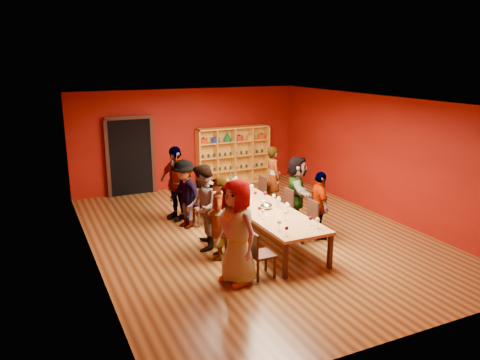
# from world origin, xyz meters

# --- Properties ---
(room_shell) EXTENTS (7.10, 9.10, 3.04)m
(room_shell) POSITION_xyz_m (0.00, 0.00, 1.50)
(room_shell) COLOR #513115
(room_shell) RESTS_ON ground
(tasting_table) EXTENTS (1.10, 4.50, 0.75)m
(tasting_table) POSITION_xyz_m (0.00, 0.00, 0.70)
(tasting_table) COLOR #AB7747
(tasting_table) RESTS_ON ground
(doorway) EXTENTS (1.40, 0.17, 2.30)m
(doorway) POSITION_xyz_m (-1.80, 4.43, 1.12)
(doorway) COLOR black
(doorway) RESTS_ON ground
(shelving_unit) EXTENTS (2.40, 0.40, 1.80)m
(shelving_unit) POSITION_xyz_m (1.40, 4.32, 0.98)
(shelving_unit) COLOR gold
(shelving_unit) RESTS_ON ground
(chair_person_left_0) EXTENTS (0.42, 0.42, 0.89)m
(chair_person_left_0) POSITION_xyz_m (-0.91, -1.92, 0.50)
(chair_person_left_0) COLOR black
(chair_person_left_0) RESTS_ON ground
(person_left_0) EXTENTS (0.74, 1.03, 1.90)m
(person_left_0) POSITION_xyz_m (-1.33, -1.92, 0.95)
(person_left_0) COLOR #47474B
(person_left_0) RESTS_ON ground
(chair_person_left_1) EXTENTS (0.42, 0.42, 0.89)m
(chair_person_left_1) POSITION_xyz_m (-0.91, -0.82, 0.50)
(chair_person_left_1) COLOR black
(chair_person_left_1) RESTS_ON ground
(person_left_1) EXTENTS (0.64, 0.73, 1.67)m
(person_left_1) POSITION_xyz_m (-1.24, -0.82, 0.84)
(person_left_1) COLOR #131636
(person_left_1) RESTS_ON ground
(chair_person_left_2) EXTENTS (0.42, 0.42, 0.89)m
(chair_person_left_2) POSITION_xyz_m (-0.91, -0.24, 0.50)
(chair_person_left_2) COLOR black
(chair_person_left_2) RESTS_ON ground
(person_left_2) EXTENTS (0.78, 0.99, 1.80)m
(person_left_2) POSITION_xyz_m (-1.35, -0.24, 0.90)
(person_left_2) COLOR silver
(person_left_2) RESTS_ON ground
(chair_person_left_3) EXTENTS (0.42, 0.42, 0.89)m
(chair_person_left_3) POSITION_xyz_m (-0.91, 1.12, 0.50)
(chair_person_left_3) COLOR black
(chair_person_left_3) RESTS_ON ground
(person_left_3) EXTENTS (0.73, 1.14, 1.63)m
(person_left_3) POSITION_xyz_m (-1.27, 1.12, 0.82)
(person_left_3) COLOR beige
(person_left_3) RESTS_ON ground
(chair_person_left_4) EXTENTS (0.42, 0.42, 0.89)m
(chair_person_left_4) POSITION_xyz_m (-0.91, 1.77, 0.50)
(chair_person_left_4) COLOR black
(chair_person_left_4) RESTS_ON ground
(person_left_4) EXTENTS (0.88, 1.18, 1.84)m
(person_left_4) POSITION_xyz_m (-1.27, 1.77, 0.92)
(person_left_4) COLOR #C18188
(person_left_4) RESTS_ON ground
(chair_person_right_1) EXTENTS (0.42, 0.42, 0.89)m
(chair_person_right_1) POSITION_xyz_m (0.91, -0.79, 0.50)
(chair_person_right_1) COLOR black
(chair_person_right_1) RESTS_ON ground
(person_right_1) EXTENTS (0.61, 0.96, 1.51)m
(person_right_1) POSITION_xyz_m (1.18, -0.79, 0.76)
(person_right_1) COLOR silver
(person_right_1) RESTS_ON ground
(chair_person_right_2) EXTENTS (0.42, 0.42, 0.89)m
(chair_person_right_2) POSITION_xyz_m (0.91, 0.24, 0.50)
(chair_person_right_2) COLOR black
(chair_person_right_2) RESTS_ON ground
(person_right_2) EXTENTS (1.03, 1.59, 1.66)m
(person_right_2) POSITION_xyz_m (1.23, 0.24, 0.83)
(person_right_2) COLOR #161D3C
(person_right_2) RESTS_ON ground
(chair_person_right_4) EXTENTS (0.42, 0.42, 0.89)m
(chair_person_right_4) POSITION_xyz_m (0.91, 1.57, 0.50)
(chair_person_right_4) COLOR black
(chair_person_right_4) RESTS_ON ground
(person_right_4) EXTENTS (0.50, 0.65, 1.66)m
(person_right_4) POSITION_xyz_m (1.33, 1.57, 0.83)
(person_right_4) COLOR #BD7E85
(person_right_4) RESTS_ON ground
(wine_glass_0) EXTENTS (0.09, 0.09, 0.21)m
(wine_glass_0) POSITION_xyz_m (0.35, -1.92, 0.91)
(wine_glass_0) COLOR silver
(wine_glass_0) RESTS_ON tasting_table
(wine_glass_1) EXTENTS (0.08, 0.08, 0.21)m
(wine_glass_1) POSITION_xyz_m (-0.06, -0.48, 0.90)
(wine_glass_1) COLOR silver
(wine_glass_1) RESTS_ON tasting_table
(wine_glass_2) EXTENTS (0.07, 0.07, 0.18)m
(wine_glass_2) POSITION_xyz_m (-0.37, -1.99, 0.88)
(wine_glass_2) COLOR silver
(wine_glass_2) RESTS_ON tasting_table
(wine_glass_3) EXTENTS (0.07, 0.07, 0.18)m
(wine_glass_3) POSITION_xyz_m (-0.20, 1.24, 0.88)
(wine_glass_3) COLOR silver
(wine_glass_3) RESTS_ON tasting_table
(wine_glass_4) EXTENTS (0.07, 0.07, 0.18)m
(wine_glass_4) POSITION_xyz_m (-0.33, -0.17, 0.88)
(wine_glass_4) COLOR silver
(wine_glass_4) RESTS_ON tasting_table
(wine_glass_5) EXTENTS (0.08, 0.08, 0.20)m
(wine_glass_5) POSITION_xyz_m (0.30, -0.92, 0.90)
(wine_glass_5) COLOR silver
(wine_glass_5) RESTS_ON tasting_table
(wine_glass_6) EXTENTS (0.08, 0.08, 0.20)m
(wine_glass_6) POSITION_xyz_m (-0.33, -0.99, 0.90)
(wine_glass_6) COLOR silver
(wine_glass_6) RESTS_ON tasting_table
(wine_glass_7) EXTENTS (0.07, 0.07, 0.18)m
(wine_glass_7) POSITION_xyz_m (0.14, 0.27, 0.88)
(wine_glass_7) COLOR silver
(wine_glass_7) RESTS_ON tasting_table
(wine_glass_8) EXTENTS (0.09, 0.09, 0.21)m
(wine_glass_8) POSITION_xyz_m (0.29, 0.07, 0.90)
(wine_glass_8) COLOR silver
(wine_glass_8) RESTS_ON tasting_table
(wine_glass_9) EXTENTS (0.08, 0.08, 0.21)m
(wine_glass_9) POSITION_xyz_m (-0.36, -1.71, 0.90)
(wine_glass_9) COLOR silver
(wine_glass_9) RESTS_ON tasting_table
(wine_glass_10) EXTENTS (0.08, 0.08, 0.19)m
(wine_glass_10) POSITION_xyz_m (-0.30, 0.70, 0.89)
(wine_glass_10) COLOR silver
(wine_glass_10) RESTS_ON tasting_table
(wine_glass_11) EXTENTS (0.07, 0.07, 0.19)m
(wine_glass_11) POSITION_xyz_m (0.29, 1.93, 0.88)
(wine_glass_11) COLOR silver
(wine_glass_11) RESTS_ON tasting_table
(wine_glass_12) EXTENTS (0.08, 0.08, 0.20)m
(wine_glass_12) POSITION_xyz_m (0.04, -1.26, 0.90)
(wine_glass_12) COLOR silver
(wine_glass_12) RESTS_ON tasting_table
(wine_glass_13) EXTENTS (0.07, 0.07, 0.18)m
(wine_glass_13) POSITION_xyz_m (-0.35, 0.09, 0.88)
(wine_glass_13) COLOR silver
(wine_glass_13) RESTS_ON tasting_table
(wine_glass_14) EXTENTS (0.08, 0.08, 0.21)m
(wine_glass_14) POSITION_xyz_m (0.37, -0.18, 0.90)
(wine_glass_14) COLOR silver
(wine_glass_14) RESTS_ON tasting_table
(wine_glass_15) EXTENTS (0.08, 0.08, 0.19)m
(wine_glass_15) POSITION_xyz_m (0.31, -1.74, 0.89)
(wine_glass_15) COLOR silver
(wine_glass_15) RESTS_ON tasting_table
(wine_glass_16) EXTENTS (0.08, 0.08, 0.21)m
(wine_glass_16) POSITION_xyz_m (-0.35, 0.97, 0.90)
(wine_glass_16) COLOR silver
(wine_glass_16) RESTS_ON tasting_table
(wine_glass_17) EXTENTS (0.07, 0.07, 0.18)m
(wine_glass_17) POSITION_xyz_m (0.37, -0.75, 0.88)
(wine_glass_17) COLOR silver
(wine_glass_17) RESTS_ON tasting_table
(wine_glass_18) EXTENTS (0.09, 0.09, 0.22)m
(wine_glass_18) POSITION_xyz_m (-0.38, 1.83, 0.91)
(wine_glass_18) COLOR silver
(wine_glass_18) RESTS_ON tasting_table
(wine_glass_19) EXTENTS (0.08, 0.08, 0.20)m
(wine_glass_19) POSITION_xyz_m (0.30, 0.78, 0.90)
(wine_glass_19) COLOR silver
(wine_glass_19) RESTS_ON tasting_table
(wine_glass_20) EXTENTS (0.07, 0.07, 0.18)m
(wine_glass_20) POSITION_xyz_m (-0.29, -0.76, 0.88)
(wine_glass_20) COLOR silver
(wine_glass_20) RESTS_ON tasting_table
(wine_glass_21) EXTENTS (0.08, 0.08, 0.20)m
(wine_glass_21) POSITION_xyz_m (0.28, 0.95, 0.90)
(wine_glass_21) COLOR silver
(wine_glass_21) RESTS_ON tasting_table
(wine_glass_22) EXTENTS (0.08, 0.08, 0.21)m
(wine_glass_22) POSITION_xyz_m (-0.33, 1.74, 0.90)
(wine_glass_22) COLOR silver
(wine_glass_22) RESTS_ON tasting_table
(wine_glass_23) EXTENTS (0.07, 0.07, 0.18)m
(wine_glass_23) POSITION_xyz_m (0.33, 1.74, 0.88)
(wine_glass_23) COLOR silver
(wine_glass_23) RESTS_ON tasting_table
(spittoon_bowl) EXTENTS (0.27, 0.27, 0.15)m
(spittoon_bowl) POSITION_xyz_m (0.03, -0.46, 0.81)
(spittoon_bowl) COLOR #B4B6BB
(spittoon_bowl) RESTS_ON tasting_table
(carafe_a) EXTENTS (0.12, 0.12, 0.24)m
(carafe_a) POSITION_xyz_m (-0.20, -0.01, 0.86)
(carafe_a) COLOR silver
(carafe_a) RESTS_ON tasting_table
(carafe_b) EXTENTS (0.11, 0.11, 0.25)m
(carafe_b) POSITION_xyz_m (0.30, -0.52, 0.86)
(carafe_b) COLOR silver
(carafe_b) RESTS_ON tasting_table
(wine_bottle) EXTENTS (0.11, 0.11, 0.35)m
(wine_bottle) POSITION_xyz_m (0.09, 1.54, 0.88)
(wine_bottle) COLOR #14381A
(wine_bottle) RESTS_ON tasting_table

